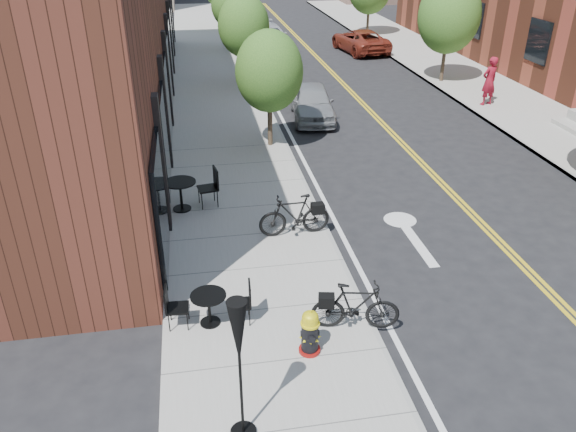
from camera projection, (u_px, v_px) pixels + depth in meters
ground at (362, 303)px, 11.49m from camera, size 120.00×120.00×0.00m
sidewalk_near at (227, 138)px, 19.85m from camera, size 4.00×70.00×0.12m
sidewalk_far at (538, 120)px, 21.65m from camera, size 4.00×70.00×0.12m
building_near at (94, 22)px, 21.03m from camera, size 5.00×28.00×7.00m
tree_near_a at (269, 72)px, 17.99m from camera, size 2.20×2.20×3.81m
tree_near_b at (244, 26)px, 24.89m from camera, size 2.30×2.30×3.98m
tree_near_c at (230, 5)px, 31.93m from camera, size 2.10×2.10×3.67m
tree_far_b at (449, 16)px, 25.24m from camera, size 2.80×2.80×4.62m
fire_hydrant at (310, 332)px, 9.85m from camera, size 0.43×0.43×0.90m
bicycle_left at (294, 215)px, 13.50m from camera, size 1.76×0.56×1.05m
bicycle_right at (356, 306)px, 10.39m from camera, size 1.71×0.79×0.99m
bistro_set_b at (209, 305)px, 10.55m from camera, size 1.58×0.72×0.85m
bistro_set_c at (181, 191)px, 14.67m from camera, size 1.98×0.97×1.05m
patio_umbrella at (239, 343)px, 7.63m from camera, size 0.40×0.40×2.45m
parked_car_a at (312, 102)px, 21.69m from camera, size 1.96×4.01×1.32m
parked_car_b at (265, 47)px, 30.07m from camera, size 1.86×5.00×1.63m
parked_car_c at (268, 37)px, 33.09m from camera, size 2.63×5.16×1.44m
parked_car_far at (360, 41)px, 32.52m from camera, size 2.75×4.89×1.29m
pedestrian at (489, 81)px, 22.78m from camera, size 0.82×0.65×1.96m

